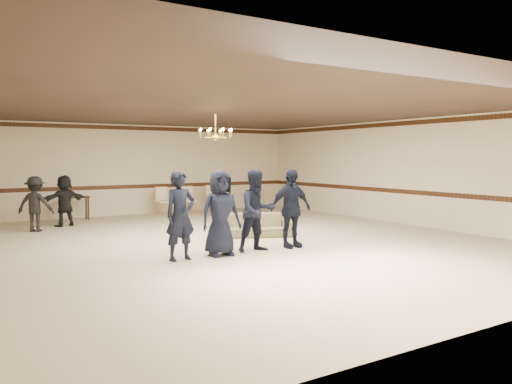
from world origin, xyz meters
TOP-DOWN VIEW (x-y plane):
  - room at (0.00, 0.00)m, footprint 12.01×14.01m
  - chair_rail at (0.00, 6.99)m, footprint 12.00×0.02m
  - crown_molding at (0.00, 6.99)m, footprint 12.00×0.02m
  - chandelier at (0.00, 1.00)m, footprint 0.94×0.94m
  - boy_a at (-2.00, -1.34)m, footprint 0.69×0.49m
  - boy_b at (-1.10, -1.34)m, footprint 0.89×0.60m
  - boy_c at (-0.20, -1.34)m, footprint 0.90×0.72m
  - boy_d at (0.70, -1.34)m, footprint 1.06×0.46m
  - settee at (0.83, 0.49)m, footprint 2.16×1.52m
  - adult_left at (-3.85, 4.36)m, footprint 1.14×1.01m
  - adult_mid at (-2.95, 5.06)m, footprint 1.49×0.84m
  - adult_right at (2.15, 4.66)m, footprint 0.62×0.47m
  - banquet_chair_left at (0.61, 6.22)m, footprint 0.50×0.50m
  - banquet_chair_mid at (1.61, 6.22)m, footprint 0.49×0.49m
  - banquet_chair_right at (2.61, 6.22)m, footprint 0.52×0.52m
  - console_table at (-2.39, 6.42)m, footprint 0.94×0.41m

SIDE VIEW (x-z plane):
  - settee at x=0.83m, z-range 0.00..0.59m
  - console_table at x=-2.39m, z-range 0.00..0.78m
  - banquet_chair_left at x=0.61m, z-range 0.00..0.98m
  - banquet_chair_mid at x=1.61m, z-range 0.00..0.98m
  - banquet_chair_right at x=2.61m, z-range 0.00..0.98m
  - adult_left at x=-3.85m, z-range 0.00..1.53m
  - adult_mid at x=-2.95m, z-range 0.00..1.53m
  - adult_right at x=2.15m, z-range 0.00..1.53m
  - boy_a at x=-2.00m, z-range 0.00..1.79m
  - boy_b at x=-1.10m, z-range 0.00..1.79m
  - boy_c at x=-0.20m, z-range 0.00..1.79m
  - boy_d at x=0.70m, z-range 0.00..1.79m
  - chair_rail at x=0.00m, z-range 0.93..1.07m
  - room at x=0.00m, z-range -0.01..3.20m
  - chandelier at x=0.00m, z-range 2.43..3.32m
  - crown_molding at x=0.00m, z-range 3.01..3.15m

